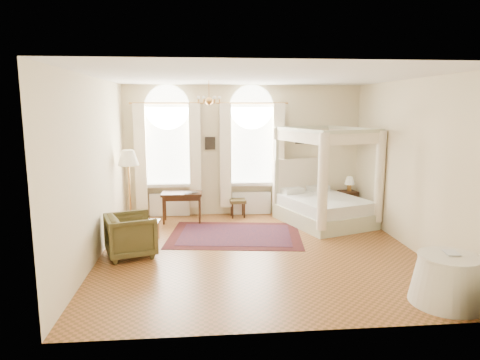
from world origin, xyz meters
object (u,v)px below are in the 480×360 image
object	(u,v)px
canopy_bed	(325,202)
coffee_table	(144,223)
floor_lamp	(128,162)
nightstand	(348,202)
stool	(238,202)
armchair	(131,235)
side_table	(447,280)
writing_desk	(182,197)

from	to	relation	value
canopy_bed	coffee_table	world-z (taller)	canopy_bed
canopy_bed	floor_lamp	xyz separation A→B (m)	(-4.53, -0.09, 1.03)
nightstand	stool	size ratio (longest dim) A/B	1.34
armchair	side_table	world-z (taller)	armchair
side_table	canopy_bed	bearing A→B (deg)	97.25
canopy_bed	nightstand	bearing A→B (deg)	44.00
stool	armchair	world-z (taller)	armchair
armchair	floor_lamp	bearing A→B (deg)	-9.45
writing_desk	coffee_table	world-z (taller)	writing_desk
writing_desk	coffee_table	xyz separation A→B (m)	(-0.73, -1.46, -0.24)
coffee_table	floor_lamp	size ratio (longest dim) A/B	0.36
canopy_bed	side_table	bearing A→B (deg)	-82.75
writing_desk	armchair	xyz separation A→B (m)	(-0.85, -2.31, -0.22)
stool	coffee_table	xyz separation A→B (m)	(-2.11, -1.81, 0.01)
writing_desk	coffee_table	distance (m)	1.64
nightstand	stool	distance (m)	2.88
armchair	floor_lamp	distance (m)	2.15
canopy_bed	armchair	bearing A→B (deg)	-156.13
coffee_table	floor_lamp	bearing A→B (deg)	113.84
coffee_table	side_table	distance (m)	5.69
nightstand	armchair	size ratio (longest dim) A/B	0.69
coffee_table	nightstand	bearing A→B (deg)	20.46
canopy_bed	floor_lamp	size ratio (longest dim) A/B	1.40
stool	armchair	bearing A→B (deg)	-129.95
nightstand	stool	xyz separation A→B (m)	(-2.88, -0.05, 0.07)
stool	floor_lamp	size ratio (longest dim) A/B	0.25
floor_lamp	side_table	xyz separation A→B (m)	(5.08, -4.19, -1.20)
canopy_bed	stool	bearing A→B (deg)	158.57
stool	floor_lamp	xyz separation A→B (m)	(-2.52, -0.88, 1.17)
armchair	canopy_bed	bearing A→B (deg)	-84.70
writing_desk	side_table	size ratio (longest dim) A/B	0.95
writing_desk	stool	bearing A→B (deg)	14.50
canopy_bed	armchair	distance (m)	4.64
nightstand	coffee_table	xyz separation A→B (m)	(-4.99, -1.86, 0.08)
side_table	floor_lamp	bearing A→B (deg)	140.48
writing_desk	side_table	xyz separation A→B (m)	(3.94, -4.71, -0.27)
nightstand	floor_lamp	size ratio (longest dim) A/B	0.33
armchair	coffee_table	world-z (taller)	armchair
floor_lamp	side_table	bearing A→B (deg)	-39.52
canopy_bed	side_table	xyz separation A→B (m)	(0.54, -4.28, -0.17)
nightstand	writing_desk	bearing A→B (deg)	-174.56
floor_lamp	canopy_bed	bearing A→B (deg)	1.11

